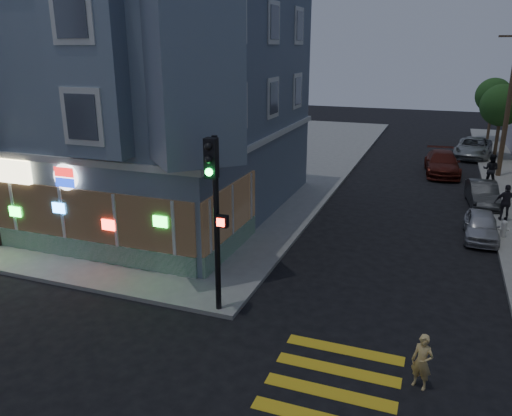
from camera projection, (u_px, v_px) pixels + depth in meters
The scene contains 15 objects.
ground at pixel (110, 335), 14.42m from camera, with size 120.00×120.00×0.00m, color black.
sidewalk_nw at pixel (145, 151), 39.39m from camera, with size 33.00×42.00×0.15m, color gray.
corner_building at pixel (134, 93), 24.41m from camera, with size 14.60×14.60×11.40m.
utility_pole at pixel (509, 101), 30.32m from camera, with size 2.20×0.30×9.00m.
street_tree_near at pixel (502, 105), 35.87m from camera, with size 3.00×3.00×5.30m.
street_tree_far at pixel (493, 96), 43.00m from camera, with size 3.00×3.00×5.30m.
running_child at pixel (422, 362), 12.02m from camera, with size 0.52×0.34×1.43m, color #EFCB7A.
pedestrian_a at pixel (491, 169), 29.36m from camera, with size 0.89×0.69×1.83m, color black.
pedestrian_b at pixel (506, 203), 23.28m from camera, with size 1.01×0.42×1.73m, color #26242D.
parked_car_a at pixel (481, 226), 21.53m from camera, with size 1.38×3.44×1.17m, color #B5B6BD.
parked_car_b at pixel (482, 194), 26.05m from camera, with size 1.33×3.82×1.26m, color #313336.
parked_car_c at pixel (442, 163), 32.44m from camera, with size 2.05×5.05×1.47m, color #591C14.
parked_car_d at pixel (473, 148), 37.47m from camera, with size 2.41×5.22×1.45m, color #949A9D.
traffic_signal at pixel (215, 197), 14.36m from camera, with size 0.63×0.61×5.43m.
fire_hydrant at pixel (504, 228), 21.37m from camera, with size 0.43×0.25×0.75m.
Camera 1 is at (8.36, -10.30, 7.95)m, focal length 35.00 mm.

